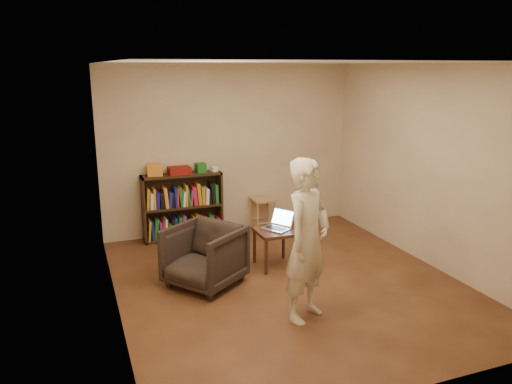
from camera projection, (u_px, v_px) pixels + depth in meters
name	position (u px, v px, depth m)	size (l,w,h in m)	color
floor	(288.00, 283.00, 6.07)	(4.50, 4.50, 0.00)	#3F2314
ceiling	(292.00, 63.00, 5.43)	(4.50, 4.50, 0.00)	silver
wall_back	(230.00, 149.00, 7.79)	(4.00, 4.00, 0.00)	beige
wall_left	(110.00, 194.00, 5.07)	(4.50, 4.50, 0.00)	beige
wall_right	(431.00, 167.00, 6.44)	(4.50, 4.50, 0.00)	beige
bookshelf	(182.00, 210.00, 7.58)	(1.20, 0.30, 1.00)	black
box_yellow	(154.00, 170.00, 7.29)	(0.21, 0.15, 0.17)	orange
red_cloth	(179.00, 170.00, 7.42)	(0.32, 0.24, 0.11)	maroon
box_green	(201.00, 168.00, 7.53)	(0.14, 0.14, 0.14)	#1B6620
box_white	(214.00, 169.00, 7.61)	(0.09, 0.09, 0.07)	white
stool	(263.00, 204.00, 7.97)	(0.36, 0.36, 0.52)	#AA8452
armchair	(204.00, 256.00, 5.94)	(0.78, 0.81, 0.73)	black
side_table	(275.00, 236.00, 6.48)	(0.49, 0.49, 0.50)	#331E11
laptop	(278.00, 224.00, 6.53)	(0.46, 0.46, 0.23)	silver
person	(307.00, 241.00, 5.05)	(0.62, 0.41, 1.69)	beige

